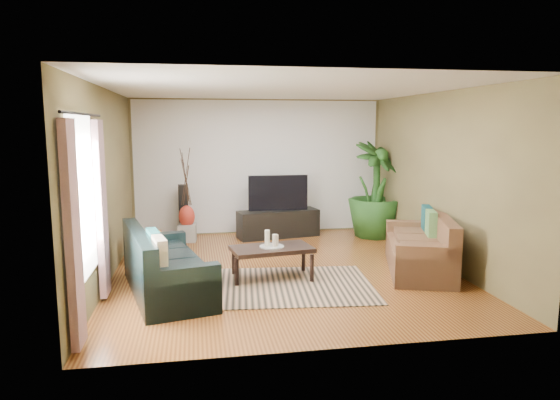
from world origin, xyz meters
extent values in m
plane|color=#975A27|center=(0.00, 0.00, 0.00)|extent=(5.50, 5.50, 0.00)
plane|color=white|center=(0.00, 0.00, 2.70)|extent=(5.50, 5.50, 0.00)
plane|color=brown|center=(0.00, 2.75, 1.35)|extent=(5.00, 0.00, 5.00)
plane|color=brown|center=(0.00, -2.75, 1.35)|extent=(5.00, 0.00, 5.00)
plane|color=brown|center=(-2.50, 0.00, 1.35)|extent=(0.00, 5.50, 5.50)
plane|color=brown|center=(2.50, 0.00, 1.35)|extent=(0.00, 5.50, 5.50)
plane|color=white|center=(0.00, 2.74, 1.35)|extent=(4.90, 0.00, 4.90)
plane|color=white|center=(-2.48, -1.60, 1.40)|extent=(0.00, 1.80, 1.80)
cube|color=gray|center=(-2.43, -2.35, 1.15)|extent=(0.08, 0.35, 2.20)
cube|color=gray|center=(-2.43, -0.85, 1.15)|extent=(0.08, 0.35, 2.20)
cylinder|color=black|center=(-2.43, -1.60, 2.30)|extent=(0.03, 1.90, 0.03)
cube|color=black|center=(-1.66, -0.76, 0.42)|extent=(1.33, 2.20, 0.85)
cube|color=brown|center=(2.02, -0.38, 0.42)|extent=(1.39, 2.06, 0.85)
cube|color=tan|center=(-0.12, -0.75, 0.01)|extent=(2.58, 1.94, 0.01)
cube|color=black|center=(-0.22, -0.38, 0.23)|extent=(1.21, 0.78, 0.46)
cylinder|color=gray|center=(-0.22, -0.38, 0.47)|extent=(0.35, 0.35, 0.02)
cylinder|color=beige|center=(-0.28, -0.35, 0.59)|extent=(0.07, 0.07, 0.23)
cylinder|color=beige|center=(-0.18, -0.42, 0.57)|extent=(0.07, 0.07, 0.17)
cylinder|color=white|center=(-0.15, -0.32, 0.55)|extent=(0.07, 0.07, 0.14)
cube|color=black|center=(0.32, 2.27, 0.27)|extent=(1.65, 0.78, 0.53)
cube|color=black|center=(0.32, 2.29, 0.88)|extent=(1.17, 0.06, 0.69)
cube|color=black|center=(-1.51, 2.49, 0.52)|extent=(0.19, 0.21, 1.04)
cube|color=black|center=(0.70, 2.50, 0.53)|extent=(0.25, 0.26, 1.06)
imported|color=#1E4918|center=(2.20, 1.98, 0.93)|extent=(1.47, 1.47, 1.87)
cylinder|color=black|center=(2.20, 1.98, 0.13)|extent=(0.35, 0.35, 0.27)
cube|color=#989895|center=(-1.45, 2.19, 0.16)|extent=(0.36, 0.36, 0.33)
ellipsoid|color=maroon|center=(-1.45, 2.19, 0.48)|extent=(0.30, 0.30, 0.42)
cube|color=brown|center=(-2.10, 0.85, 0.24)|extent=(0.52, 0.52, 0.48)
camera|label=1|loc=(-1.27, -7.23, 2.18)|focal=32.00mm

